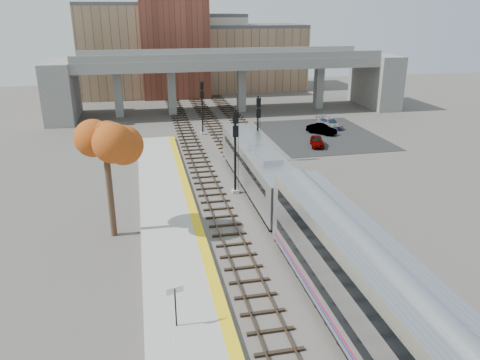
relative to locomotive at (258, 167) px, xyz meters
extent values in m
plane|color=#47423D|center=(-1.00, -10.44, -2.28)|extent=(160.00, 160.00, 0.00)
cube|color=#9E9E99|center=(-8.25, -10.44, -2.10)|extent=(4.50, 60.00, 0.35)
cube|color=yellow|center=(-6.35, -10.44, -1.92)|extent=(0.70, 60.00, 0.01)
cube|color=black|center=(-4.20, 2.06, -2.21)|extent=(2.50, 95.00, 0.14)
cube|color=brown|center=(-4.92, 2.06, -2.10)|extent=(0.07, 95.00, 0.14)
cube|color=brown|center=(-3.48, 2.06, -2.10)|extent=(0.07, 95.00, 0.14)
cube|color=black|center=(0.00, 2.06, -2.21)|extent=(2.50, 95.00, 0.14)
cube|color=brown|center=(-0.72, 2.06, -2.10)|extent=(0.07, 95.00, 0.14)
cube|color=brown|center=(0.72, 2.06, -2.10)|extent=(0.07, 95.00, 0.14)
cube|color=black|center=(4.00, 2.06, -2.21)|extent=(2.50, 95.00, 0.14)
cube|color=brown|center=(3.28, 2.06, -2.10)|extent=(0.07, 95.00, 0.14)
cube|color=brown|center=(4.72, 2.06, -2.10)|extent=(0.07, 95.00, 0.14)
cube|color=slate|center=(4.00, 34.56, 5.47)|extent=(46.00, 10.00, 1.50)
cube|color=slate|center=(4.00, 29.76, 6.72)|extent=(46.00, 0.20, 1.00)
cube|color=slate|center=(4.00, 39.36, 6.72)|extent=(46.00, 0.20, 1.00)
cube|color=slate|center=(-13.00, 34.56, 1.22)|extent=(1.20, 1.60, 7.00)
cube|color=slate|center=(-5.00, 34.56, 1.22)|extent=(1.20, 1.60, 7.00)
cube|color=slate|center=(6.00, 34.56, 1.22)|extent=(1.20, 1.60, 7.00)
cube|color=slate|center=(19.00, 34.56, 1.22)|extent=(1.20, 1.60, 7.00)
cube|color=slate|center=(-21.00, 34.56, 1.97)|extent=(4.00, 12.00, 8.50)
cube|color=slate|center=(29.00, 34.56, 1.97)|extent=(4.00, 12.00, 8.50)
cube|color=#A47C5F|center=(-11.00, 54.56, 5.72)|extent=(18.00, 14.00, 16.00)
cube|color=#4C4C4F|center=(-11.00, 54.56, 14.02)|extent=(18.00, 14.00, 0.60)
cube|color=beige|center=(3.00, 59.56, 4.72)|extent=(16.00, 16.00, 14.00)
cube|color=#4C4C4F|center=(3.00, 59.56, 12.02)|extent=(16.00, 16.00, 0.60)
cube|color=brown|center=(-3.00, 51.56, 7.72)|extent=(12.00, 10.00, 20.00)
cube|color=#A47C5F|center=(13.00, 57.56, 3.72)|extent=(20.00, 14.00, 12.00)
cube|color=#4C4C4F|center=(13.00, 57.56, 10.02)|extent=(20.00, 14.00, 0.60)
cube|color=black|center=(13.00, 17.56, -2.26)|extent=(14.00, 18.00, 0.04)
cube|color=#A8AAB2|center=(0.00, -0.01, 0.07)|extent=(3.00, 19.00, 3.20)
cube|color=black|center=(0.00, 9.51, 0.67)|extent=(2.20, 0.06, 1.10)
cube|color=black|center=(0.00, -0.01, 0.67)|extent=(3.02, 16.15, 0.50)
cube|color=black|center=(0.00, -0.01, -1.78)|extent=(2.70, 17.10, 0.50)
cube|color=#A8AAB2|center=(0.00, -0.01, 1.87)|extent=(1.60, 9.50, 0.40)
cube|color=#A8AAB2|center=(0.00, -22.61, 0.67)|extent=(3.00, 25.00, 4.60)
cube|color=black|center=(0.00, -22.61, 1.87)|extent=(3.02, 23.00, 0.75)
cube|color=black|center=(0.00, -22.61, -0.23)|extent=(3.02, 23.00, 0.65)
cube|color=#A91427|center=(0.00, -22.61, -1.08)|extent=(3.03, 24.00, 0.12)
cube|color=navy|center=(0.00, -22.61, -1.28)|extent=(3.03, 24.00, 0.12)
cube|color=black|center=(0.00, -22.61, -1.83)|extent=(2.70, 23.75, 0.40)
cube|color=#9E9E99|center=(-2.10, -0.10, -2.13)|extent=(0.60, 0.60, 0.30)
cylinder|color=black|center=(-2.10, -0.10, 1.50)|extent=(0.22, 0.22, 7.55)
cube|color=black|center=(-2.10, -0.35, 4.62)|extent=(0.49, 0.18, 0.97)
cube|color=black|center=(-2.10, -0.35, 3.44)|extent=(0.49, 0.18, 0.97)
cube|color=#9E9E99|center=(2.00, 8.16, -2.13)|extent=(0.60, 0.60, 0.30)
cylinder|color=black|center=(2.00, 8.16, 1.26)|extent=(0.20, 0.20, 7.08)
cube|color=black|center=(2.00, 7.91, 4.20)|extent=(0.46, 0.18, 0.91)
cube|color=black|center=(2.00, 7.91, 3.08)|extent=(0.46, 0.18, 0.91)
cube|color=#9E9E99|center=(-2.10, 21.04, -2.13)|extent=(0.60, 0.60, 0.30)
cylinder|color=black|center=(-2.10, 21.04, 1.20)|extent=(0.20, 0.20, 6.96)
cube|color=black|center=(-2.10, 20.79, 4.09)|extent=(0.45, 0.18, 0.90)
cube|color=black|center=(-2.10, 20.79, 3.00)|extent=(0.45, 0.18, 0.90)
cylinder|color=black|center=(-8.86, -18.22, -0.83)|extent=(0.08, 0.08, 2.20)
cube|color=white|center=(-8.86, -18.22, 0.17)|extent=(0.88, 0.27, 0.35)
cylinder|color=#382619|center=(-12.39, -6.39, 0.80)|extent=(0.44, 0.44, 6.16)
ellipsoid|color=#AC6016|center=(-12.39, -6.39, 4.32)|extent=(3.60, 3.60, 4.40)
imported|color=#99999E|center=(10.44, 12.49, -1.62)|extent=(2.36, 3.90, 1.24)
imported|color=#99999E|center=(13.13, 17.93, -1.59)|extent=(3.57, 3.93, 1.30)
imported|color=#99999E|center=(15.47, 20.89, -1.59)|extent=(2.91, 4.79, 1.30)
camera|label=1|loc=(-9.86, -38.23, 13.23)|focal=35.00mm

